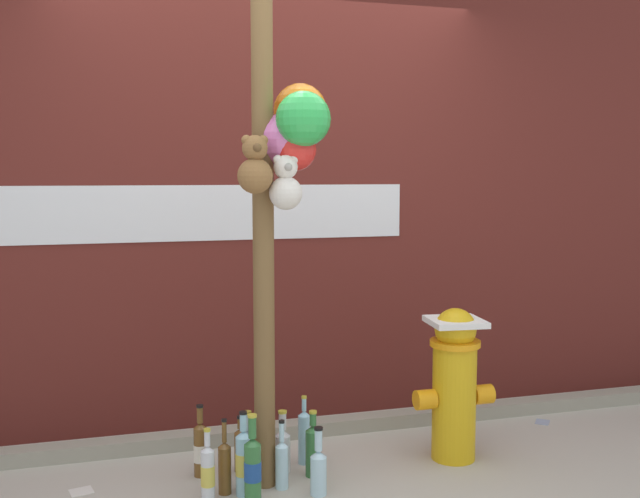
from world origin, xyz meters
TOP-DOWN VIEW (x-y plane):
  - building_wall at (-0.00, 1.34)m, footprint 10.00×0.21m
  - curb_strip at (0.00, 0.94)m, footprint 8.00×0.12m
  - memorial_post at (-0.16, 0.32)m, footprint 0.60×0.45m
  - fire_hydrant at (0.78, 0.39)m, footprint 0.43×0.30m
  - bottle_0 at (-0.17, 0.28)m, footprint 0.06×0.06m
  - bottle_1 at (-0.34, 0.14)m, footprint 0.08×0.08m
  - bottle_2 at (-0.44, 0.30)m, footprint 0.06×0.06m
  - bottle_3 at (-0.52, 0.23)m, footprint 0.06×0.06m
  - bottle_4 at (-0.02, 0.17)m, footprint 0.08×0.08m
  - bottle_5 at (0.01, 0.54)m, footprint 0.06×0.06m
  - bottle_6 at (-0.35, 0.26)m, footprint 0.08×0.08m
  - bottle_7 at (-0.52, 0.53)m, footprint 0.07×0.07m
  - bottle_8 at (-0.32, 0.54)m, footprint 0.06×0.06m
  - bottle_9 at (0.01, 0.38)m, footprint 0.07×0.07m
  - bottle_10 at (-0.31, 0.42)m, footprint 0.08×0.08m
  - bottle_11 at (-0.12, 0.47)m, footprint 0.08×0.08m
  - litter_0 at (1.55, 0.75)m, footprint 0.12×0.13m
  - litter_2 at (-1.08, 0.51)m, footprint 0.12×0.11m

SIDE VIEW (x-z plane):
  - litter_0 at x=1.55m, z-range 0.00..0.01m
  - litter_2 at x=-1.08m, z-range 0.00..0.01m
  - curb_strip at x=0.00m, z-range 0.00..0.08m
  - bottle_8 at x=-0.32m, z-range -0.02..0.26m
  - bottle_4 at x=-0.02m, z-range -0.04..0.28m
  - bottle_11 at x=-0.12m, z-range -0.03..0.28m
  - bottle_0 at x=-0.17m, z-range -0.04..0.29m
  - bottle_2 at x=-0.44m, z-range -0.04..0.31m
  - bottle_3 at x=-0.52m, z-range -0.03..0.31m
  - bottle_9 at x=0.01m, z-range -0.03..0.30m
  - bottle_10 at x=-0.31m, z-range -0.03..0.31m
  - bottle_7 at x=-0.52m, z-range -0.04..0.32m
  - bottle_5 at x=0.01m, z-range -0.03..0.32m
  - bottle_6 at x=-0.35m, z-range -0.04..0.36m
  - bottle_1 at x=-0.34m, z-range -0.04..0.38m
  - fire_hydrant at x=0.78m, z-range 0.02..0.82m
  - building_wall at x=0.00m, z-range 0.00..3.05m
  - memorial_post at x=-0.16m, z-range 0.24..3.29m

